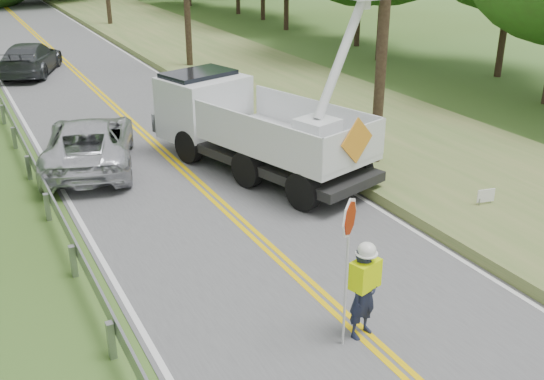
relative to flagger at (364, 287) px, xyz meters
name	(u,v)px	position (x,y,z in m)	size (l,w,h in m)	color
road	(157,146)	(0.04, 11.46, -1.00)	(7.20, 96.00, 0.03)	#515254
guardrail	(21,141)	(-3.98, 12.36, -0.46)	(0.18, 48.00, 0.77)	gray
tall_grass_verge	(340,113)	(7.14, 11.46, -0.86)	(7.00, 96.00, 0.30)	#4E6C31
flagger	(364,287)	(0.00, 0.00, 0.00)	(1.08, 0.58, 2.78)	#191E33
bucket_truck	(245,113)	(1.92, 8.71, 0.57)	(4.90, 7.56, 7.00)	black
suv_silver	(89,143)	(-2.26, 10.64, -0.26)	(2.44, 5.29, 1.47)	silver
suv_darkgrey	(30,58)	(-1.90, 24.31, -0.25)	(2.08, 5.11, 1.48)	#3D4145
yard_sign	(486,197)	(5.62, 2.67, -0.51)	(0.47, 0.12, 0.69)	white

